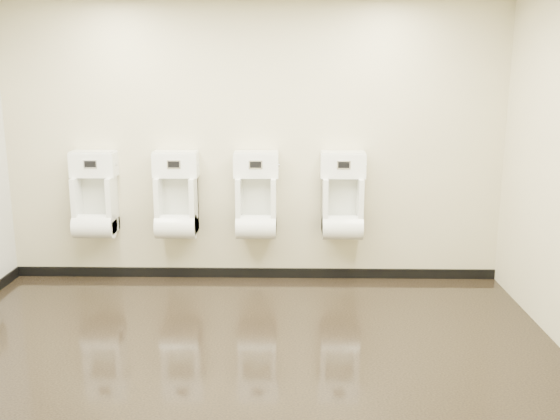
{
  "coord_description": "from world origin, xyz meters",
  "views": [
    {
      "loc": [
        0.39,
        -4.46,
        2.14
      ],
      "look_at": [
        0.3,
        0.55,
        1.0
      ],
      "focal_mm": 40.0,
      "sensor_mm": 36.0,
      "label": 1
    }
  ],
  "objects_px": {
    "urinal_2": "(256,202)",
    "urinal_0": "(95,201)",
    "urinal_3": "(342,202)",
    "urinal_1": "(176,201)"
  },
  "relations": [
    {
      "from": "urinal_2",
      "to": "urinal_0",
      "type": "bearing_deg",
      "value": 180.0
    },
    {
      "from": "urinal_3",
      "to": "urinal_0",
      "type": "bearing_deg",
      "value": 180.0
    },
    {
      "from": "urinal_2",
      "to": "urinal_3",
      "type": "xyz_separation_m",
      "value": [
        0.86,
        0.0,
        0.0
      ]
    },
    {
      "from": "urinal_0",
      "to": "urinal_3",
      "type": "height_order",
      "value": "same"
    },
    {
      "from": "urinal_1",
      "to": "urinal_2",
      "type": "height_order",
      "value": "same"
    },
    {
      "from": "urinal_1",
      "to": "urinal_3",
      "type": "distance_m",
      "value": 1.66
    },
    {
      "from": "urinal_1",
      "to": "urinal_3",
      "type": "bearing_deg",
      "value": 0.0
    },
    {
      "from": "urinal_2",
      "to": "urinal_3",
      "type": "distance_m",
      "value": 0.86
    },
    {
      "from": "urinal_0",
      "to": "urinal_3",
      "type": "relative_size",
      "value": 1.0
    },
    {
      "from": "urinal_2",
      "to": "urinal_3",
      "type": "height_order",
      "value": "same"
    }
  ]
}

